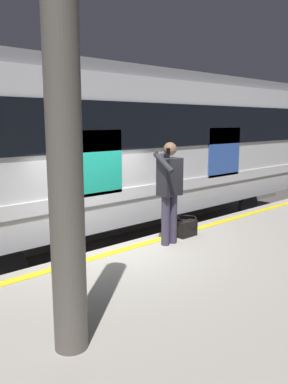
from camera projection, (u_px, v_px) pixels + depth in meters
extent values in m
plane|color=#4C4742|center=(119.00, 296.00, 6.79)|extent=(24.75, 24.75, 0.00)
cube|color=#9E998E|center=(248.00, 328.00, 4.83)|extent=(16.19, 5.15, 0.95)
cube|color=yellow|center=(130.00, 248.00, 6.40)|extent=(15.87, 0.16, 0.01)
cube|color=slate|center=(72.00, 267.00, 7.89)|extent=(21.05, 0.08, 0.16)
cube|color=slate|center=(38.00, 250.00, 8.94)|extent=(21.05, 0.08, 0.16)
cube|color=silver|center=(124.00, 147.00, 9.32)|extent=(11.06, 3.00, 2.91)
cube|color=gray|center=(124.00, 79.00, 9.04)|extent=(10.84, 2.76, 0.24)
cube|color=black|center=(170.00, 126.00, 8.13)|extent=(10.50, 0.03, 0.90)
cube|color=silver|center=(169.00, 187.00, 8.36)|extent=(10.50, 0.03, 0.24)
cube|color=#3359B2|center=(225.00, 152.00, 9.52)|extent=(1.23, 0.02, 1.19)
cube|color=#19A58C|center=(95.00, 163.00, 6.96)|extent=(1.23, 0.02, 1.19)
cylinder|color=black|center=(3.00, 271.00, 6.40)|extent=(0.84, 0.12, 0.84)
cylinder|color=black|center=(248.00, 207.00, 11.16)|extent=(0.84, 0.12, 0.84)
cylinder|color=black|center=(185.00, 195.00, 12.90)|extent=(0.84, 0.12, 0.84)
cylinder|color=#383347|center=(173.00, 219.00, 6.61)|extent=(0.14, 0.14, 0.85)
cylinder|color=#383347|center=(165.00, 221.00, 6.49)|extent=(0.14, 0.14, 0.85)
cube|color=black|center=(170.00, 177.00, 6.42)|extent=(0.40, 0.24, 0.62)
sphere|color=black|center=(163.00, 159.00, 6.49)|extent=(0.20, 0.20, 0.20)
sphere|color=#997051|center=(170.00, 149.00, 6.34)|extent=(0.22, 0.22, 0.22)
cylinder|color=black|center=(180.00, 179.00, 6.60)|extent=(0.09, 0.09, 0.56)
cylinder|color=black|center=(164.00, 163.00, 6.16)|extent=(0.09, 0.42, 0.33)
cube|color=black|center=(168.00, 153.00, 6.06)|extent=(0.07, 0.02, 0.15)
cube|color=black|center=(187.00, 229.00, 7.03)|extent=(0.40, 0.17, 0.29)
torus|color=black|center=(187.00, 218.00, 6.99)|extent=(0.36, 0.36, 0.02)
cylinder|color=#59544C|center=(64.00, 145.00, 3.27)|extent=(0.31, 0.31, 3.72)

